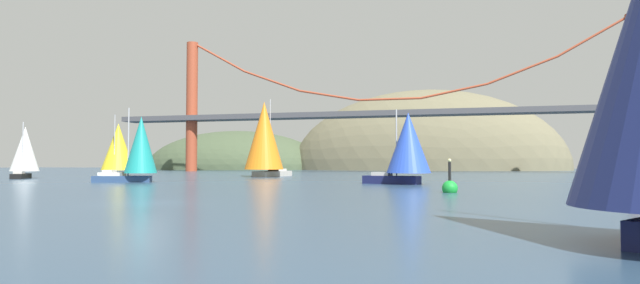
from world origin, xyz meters
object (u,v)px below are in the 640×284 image
(sailboat_yellow_sail, at_px, (118,148))
(channel_buoy, at_px, (450,187))
(sailboat_blue_spinnaker, at_px, (407,145))
(sailboat_white_mainsail, at_px, (25,151))
(sailboat_teal_sail, at_px, (139,147))
(sailboat_orange_sail, at_px, (265,137))

(sailboat_yellow_sail, relative_size, channel_buoy, 3.79)
(channel_buoy, bearing_deg, sailboat_blue_spinnaker, 107.53)
(sailboat_yellow_sail, bearing_deg, sailboat_white_mainsail, -96.11)
(sailboat_blue_spinnaker, distance_m, sailboat_yellow_sail, 56.10)
(sailboat_white_mainsail, xyz_separation_m, sailboat_yellow_sail, (1.88, 17.60, 0.83))
(sailboat_teal_sail, height_order, channel_buoy, sailboat_teal_sail)
(sailboat_white_mainsail, bearing_deg, sailboat_blue_spinnaker, -7.59)
(sailboat_blue_spinnaker, relative_size, sailboat_yellow_sail, 0.74)
(sailboat_orange_sail, bearing_deg, sailboat_teal_sail, -102.49)
(sailboat_teal_sail, bearing_deg, sailboat_white_mainsail, 160.21)
(sailboat_yellow_sail, height_order, sailboat_teal_sail, sailboat_yellow_sail)
(sailboat_white_mainsail, relative_size, sailboat_blue_spinnaker, 1.02)
(sailboat_blue_spinnaker, bearing_deg, channel_buoy, -72.47)
(sailboat_orange_sail, distance_m, sailboat_blue_spinnaker, 32.75)
(sailboat_orange_sail, height_order, channel_buoy, sailboat_orange_sail)
(sailboat_white_mainsail, height_order, sailboat_yellow_sail, sailboat_yellow_sail)
(sailboat_orange_sail, relative_size, sailboat_teal_sail, 1.46)
(sailboat_orange_sail, xyz_separation_m, sailboat_blue_spinnaker, (23.58, -22.64, -2.09))
(sailboat_blue_spinnaker, distance_m, channel_buoy, 14.89)
(sailboat_blue_spinnaker, relative_size, sailboat_teal_sail, 0.92)
(sailboat_blue_spinnaker, xyz_separation_m, sailboat_teal_sail, (-28.91, -1.45, -0.06))
(sailboat_white_mainsail, xyz_separation_m, sailboat_teal_sail, (23.40, -8.42, 0.01))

